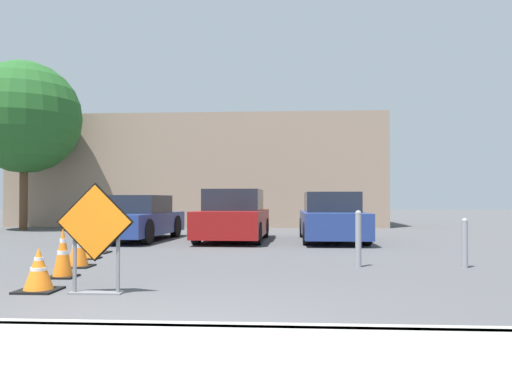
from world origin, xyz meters
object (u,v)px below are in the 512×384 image
bollard_second (465,241)px  parked_car_second (234,217)px  bollard_nearest (358,237)px  traffic_cone_fourth (90,244)px  road_closed_sign (95,232)px  traffic_cone_fifth (98,240)px  parked_car_nearest (138,219)px  traffic_cone_third (78,247)px  parked_car_third (332,218)px  traffic_cone_nearest (39,270)px  traffic_cone_second (63,253)px

bollard_second → parked_car_second: bearing=130.6°
parked_car_second → bollard_nearest: bearing=119.3°
parked_car_second → traffic_cone_fourth: bearing=64.0°
bollard_nearest → traffic_cone_fourth: bearing=170.4°
road_closed_sign → traffic_cone_fifth: road_closed_sign is taller
parked_car_nearest → parked_car_second: (2.97, -0.01, 0.06)m
parked_car_nearest → bollard_second: 9.69m
traffic_cone_third → traffic_cone_fifth: 2.42m
parked_car_third → bollard_nearest: parked_car_third is taller
traffic_cone_fourth → parked_car_third: size_ratio=0.14×
traffic_cone_fifth → bollard_nearest: size_ratio=0.59×
parked_car_nearest → traffic_cone_nearest: bearing=102.0°
parked_car_second → parked_car_third: (2.97, 0.14, -0.03)m
traffic_cone_second → parked_car_nearest: 7.32m
parked_car_third → parked_car_nearest: bearing=1.0°
parked_car_third → bollard_second: bearing=107.9°
traffic_cone_third → parked_car_second: 6.43m
traffic_cone_fifth → parked_car_nearest: (-0.18, 3.67, 0.35)m
traffic_cone_fourth → bollard_nearest: 5.55m
traffic_cone_nearest → bollard_nearest: 5.46m
traffic_cone_fifth → parked_car_second: parked_car_second is taller
traffic_cone_second → traffic_cone_third: traffic_cone_second is taller
traffic_cone_third → traffic_cone_fifth: size_ratio=1.24×
traffic_cone_third → traffic_cone_fourth: 1.28m
parked_car_second → bollard_second: size_ratio=4.65×
traffic_cone_fifth → bollard_second: size_ratio=0.68×
traffic_cone_nearest → bollard_nearest: bearing=30.2°
traffic_cone_third → parked_car_third: (5.22, 6.15, 0.30)m
traffic_cone_nearest → bollard_second: size_ratio=0.66×
bollard_nearest → parked_car_second: bearing=117.4°
traffic_cone_second → parked_car_third: parked_car_third is taller
traffic_cone_fourth → parked_car_nearest: parked_car_nearest is taller
road_closed_sign → traffic_cone_fifth: bearing=110.8°
traffic_cone_third → traffic_cone_fifth: bearing=102.9°
road_closed_sign → traffic_cone_second: road_closed_sign is taller
traffic_cone_nearest → bollard_second: (6.64, 2.74, 0.19)m
parked_car_nearest → bollard_second: parked_car_nearest is taller
road_closed_sign → bollard_second: road_closed_sign is taller
traffic_cone_nearest → bollard_second: bollard_second is taller
road_closed_sign → bollard_nearest: size_ratio=1.40×
traffic_cone_third → parked_car_second: (2.25, 6.01, 0.33)m
traffic_cone_nearest → traffic_cone_fifth: (-1.02, 4.77, 0.01)m
road_closed_sign → bollard_second: (5.80, 2.89, -0.33)m
traffic_cone_fourth → bollard_second: bollard_second is taller
traffic_cone_nearest → parked_car_third: 9.79m
traffic_cone_nearest → parked_car_nearest: size_ratio=0.13×
traffic_cone_fifth → traffic_cone_third: bearing=-77.1°
traffic_cone_second → parked_car_third: size_ratio=0.18×
road_closed_sign → parked_car_nearest: 8.82m
parked_car_second → traffic_cone_nearest: bearing=80.1°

